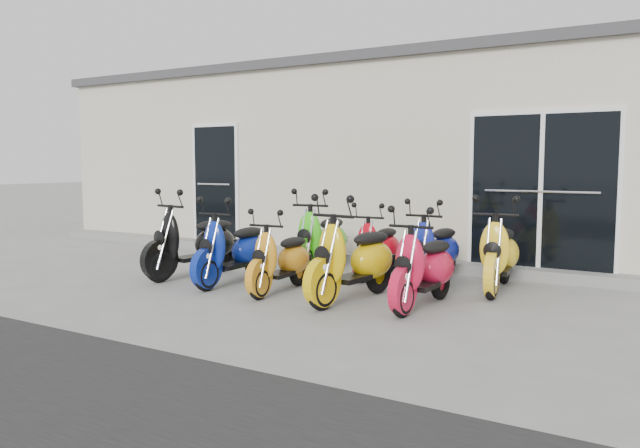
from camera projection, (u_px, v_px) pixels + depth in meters
The scene contains 15 objects.
ground at pixel (296, 285), 8.14m from camera, with size 80.00×80.00×0.00m, color gray.
building at pixel (439, 162), 12.42m from camera, with size 14.00×6.00×3.20m, color beige.
roof_cap at pixel (441, 77), 12.26m from camera, with size 14.20×6.20×0.16m, color #3F3F42.
front_step at pixel (366, 259), 9.86m from camera, with size 14.00×0.40×0.15m, color gray.
door_left at pixel (216, 181), 11.52m from camera, with size 1.07×0.08×2.22m, color black.
door_right at pixel (541, 187), 8.53m from camera, with size 2.02×0.08×2.22m, color black.
scooter_front_black at pixel (194, 232), 8.68m from camera, with size 0.62×1.69×1.25m, color black, non-canonical shape.
scooter_front_blue at pixel (233, 240), 8.15m from camera, with size 0.58×1.58×1.17m, color navy, non-canonical shape.
scooter_front_orange_a at pixel (281, 250), 7.63m from camera, with size 0.52×1.43×1.06m, color orange, non-canonical shape.
scooter_front_orange_b at pixel (353, 247), 7.13m from camera, with size 0.62×1.70×1.25m, color yellow, non-canonical shape.
scooter_front_red at pixel (424, 256), 6.81m from camera, with size 0.57×1.55×1.15m, color red, non-canonical shape.
scooter_back_green at pixel (322, 230), 9.00m from camera, with size 0.61×1.68×1.24m, color #3DDE18, non-canonical shape.
scooter_back_red at pixel (378, 239), 8.68m from camera, with size 0.52×1.44×1.06m, color red, non-canonical shape.
scooter_back_blue at pixel (434, 241), 8.19m from camera, with size 0.56×1.55×1.14m, color navy, non-canonical shape.
scooter_back_yellow at pixel (499, 242), 7.70m from camera, with size 0.60×1.65×1.22m, color yellow, non-canonical shape.
Camera 1 is at (4.42, -6.71, 1.59)m, focal length 35.00 mm.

